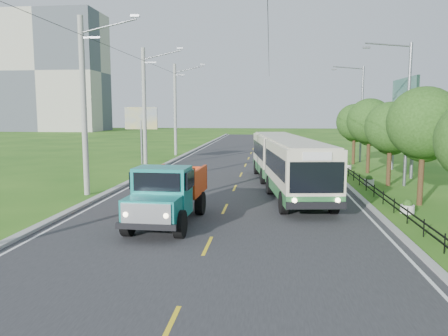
% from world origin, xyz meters
% --- Properties ---
extents(ground, '(240.00, 240.00, 0.00)m').
position_xyz_m(ground, '(0.00, 0.00, 0.00)').
color(ground, '#245915').
rests_on(ground, ground).
extents(road, '(14.00, 120.00, 0.02)m').
position_xyz_m(road, '(0.00, 20.00, 0.01)').
color(road, '#28282B').
rests_on(road, ground).
extents(curb_left, '(0.40, 120.00, 0.15)m').
position_xyz_m(curb_left, '(-7.20, 20.00, 0.07)').
color(curb_left, '#9E9E99').
rests_on(curb_left, ground).
extents(curb_right, '(0.30, 120.00, 0.10)m').
position_xyz_m(curb_right, '(7.15, 20.00, 0.05)').
color(curb_right, '#9E9E99').
rests_on(curb_right, ground).
extents(edge_line_left, '(0.12, 120.00, 0.00)m').
position_xyz_m(edge_line_left, '(-6.65, 20.00, 0.02)').
color(edge_line_left, silver).
rests_on(edge_line_left, road).
extents(edge_line_right, '(0.12, 120.00, 0.00)m').
position_xyz_m(edge_line_right, '(6.65, 20.00, 0.02)').
color(edge_line_right, silver).
rests_on(edge_line_right, road).
extents(centre_dash, '(0.12, 2.20, 0.00)m').
position_xyz_m(centre_dash, '(0.00, 0.00, 0.02)').
color(centre_dash, yellow).
rests_on(centre_dash, road).
extents(railing_right, '(0.04, 40.00, 0.60)m').
position_xyz_m(railing_right, '(8.00, 14.00, 0.30)').
color(railing_right, black).
rests_on(railing_right, ground).
extents(pole_near, '(3.51, 0.32, 10.00)m').
position_xyz_m(pole_near, '(-8.26, 9.00, 5.09)').
color(pole_near, gray).
rests_on(pole_near, ground).
extents(pole_mid, '(3.51, 0.32, 10.00)m').
position_xyz_m(pole_mid, '(-8.26, 21.00, 5.09)').
color(pole_mid, gray).
rests_on(pole_mid, ground).
extents(pole_far, '(3.51, 0.32, 10.00)m').
position_xyz_m(pole_far, '(-8.26, 33.00, 5.09)').
color(pole_far, gray).
rests_on(pole_far, ground).
extents(tree_third, '(3.60, 3.62, 6.00)m').
position_xyz_m(tree_third, '(9.86, 8.14, 3.99)').
color(tree_third, '#382314').
rests_on(tree_third, ground).
extents(tree_fourth, '(3.24, 3.31, 5.40)m').
position_xyz_m(tree_fourth, '(9.86, 14.14, 3.59)').
color(tree_fourth, '#382314').
rests_on(tree_fourth, ground).
extents(tree_fifth, '(3.48, 3.52, 5.80)m').
position_xyz_m(tree_fifth, '(9.86, 20.14, 3.85)').
color(tree_fifth, '#382314').
rests_on(tree_fifth, ground).
extents(tree_back, '(3.30, 3.36, 5.50)m').
position_xyz_m(tree_back, '(9.86, 26.14, 3.65)').
color(tree_back, '#382314').
rests_on(tree_back, ground).
extents(streetlight_mid, '(3.02, 0.20, 9.07)m').
position_xyz_m(streetlight_mid, '(10.64, 14.00, 4.90)').
color(streetlight_mid, slate).
rests_on(streetlight_mid, ground).
extents(streetlight_far, '(3.02, 0.20, 9.07)m').
position_xyz_m(streetlight_far, '(10.64, 28.00, 4.90)').
color(streetlight_far, slate).
rests_on(streetlight_far, ground).
extents(planter_near, '(0.64, 0.64, 0.67)m').
position_xyz_m(planter_near, '(8.60, 6.00, 0.29)').
color(planter_near, silver).
rests_on(planter_near, ground).
extents(planter_mid, '(0.64, 0.64, 0.67)m').
position_xyz_m(planter_mid, '(8.60, 14.00, 0.29)').
color(planter_mid, silver).
rests_on(planter_mid, ground).
extents(planter_far, '(0.64, 0.64, 0.67)m').
position_xyz_m(planter_far, '(8.60, 22.00, 0.29)').
color(planter_far, silver).
rests_on(planter_far, ground).
extents(billboard_left, '(3.00, 0.20, 5.20)m').
position_xyz_m(billboard_left, '(-9.50, 24.00, 3.87)').
color(billboard_left, slate).
rests_on(billboard_left, ground).
extents(billboard_right, '(0.24, 6.00, 7.30)m').
position_xyz_m(billboard_right, '(12.30, 20.00, 5.34)').
color(billboard_right, slate).
rests_on(billboard_right, ground).
extents(apartment_near, '(28.00, 14.00, 30.00)m').
position_xyz_m(apartment_near, '(-55.00, 95.00, 15.00)').
color(apartment_near, '#B7B2A3').
rests_on(apartment_near, ground).
extents(apartment_far, '(24.00, 14.00, 26.00)m').
position_xyz_m(apartment_far, '(-80.00, 120.00, 13.00)').
color(apartment_far, '#B7B2A3').
rests_on(apartment_far, ground).
extents(bus, '(4.57, 16.30, 3.11)m').
position_xyz_m(bus, '(3.16, 11.89, 1.87)').
color(bus, '#286432').
rests_on(bus, ground).
extents(dump_truck, '(2.56, 6.10, 2.53)m').
position_xyz_m(dump_truck, '(-2.11, 3.00, 1.43)').
color(dump_truck, '#147873').
rests_on(dump_truck, ground).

